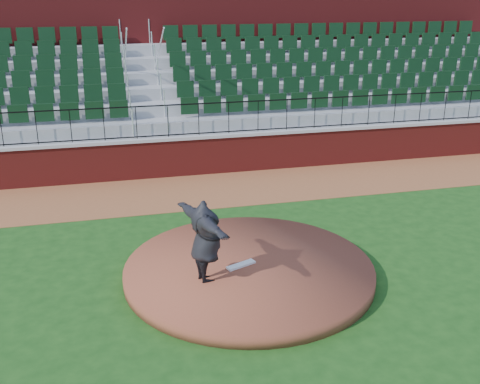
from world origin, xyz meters
name	(u,v)px	position (x,y,z in m)	size (l,w,h in m)	color
ground	(257,272)	(0.00, 0.00, 0.00)	(90.00, 90.00, 0.00)	#184513
warning_track	(209,189)	(0.00, 5.40, 0.01)	(34.00, 3.20, 0.01)	brown
field_wall	(200,156)	(0.00, 7.00, 0.60)	(34.00, 0.35, 1.20)	maroon
wall_cap	(199,136)	(0.00, 7.00, 1.25)	(34.00, 0.45, 0.10)	#B7B7B7
wall_railing	(199,119)	(0.00, 7.00, 1.80)	(34.00, 0.05, 1.00)	black
seating_stands	(185,89)	(0.00, 9.72, 2.30)	(34.00, 5.10, 4.60)	gray
concourse_wall	(175,67)	(0.00, 12.52, 2.75)	(34.00, 0.50, 5.50)	maroon
pitchers_mound	(249,270)	(-0.20, -0.09, 0.12)	(5.22, 5.22, 0.25)	brown
pitching_rubber	(241,265)	(-0.37, -0.09, 0.27)	(0.66, 0.16, 0.04)	white
pitcher	(206,241)	(-1.18, -0.51, 1.10)	(2.09, 0.57, 1.70)	black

